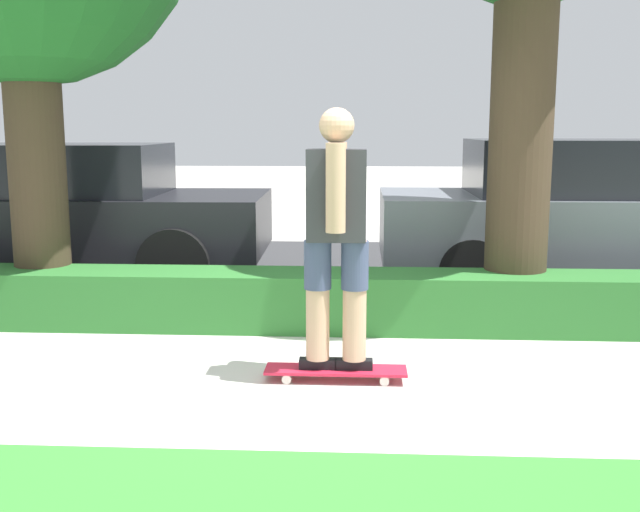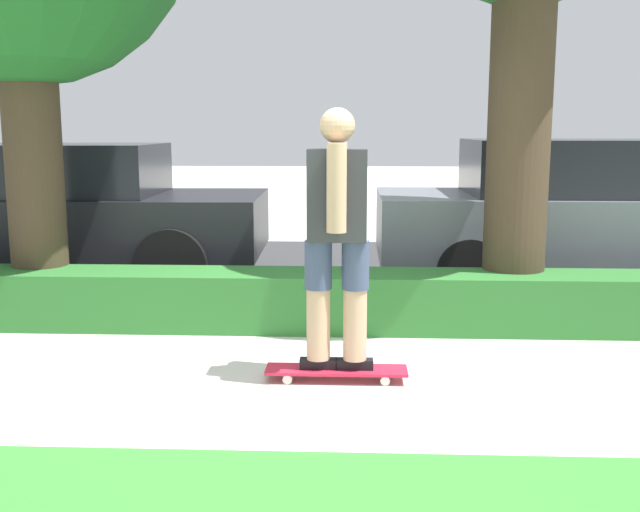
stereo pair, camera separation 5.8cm
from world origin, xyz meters
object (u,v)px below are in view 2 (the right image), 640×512
skateboard (336,370)px  parked_car_front (68,210)px  skater_person (337,233)px  parked_car_middle (588,212)px

skateboard → parked_car_front: parked_car_front is taller
skater_person → skateboard: bearing=53.1°
skater_person → parked_car_middle: size_ratio=0.39×
parked_car_front → parked_car_middle: parked_car_middle is taller
skateboard → skater_person: (-0.00, -0.00, 0.98)m
parked_car_front → parked_car_middle: (5.79, 0.01, 0.01)m
parked_car_front → parked_car_middle: size_ratio=0.94×
skater_person → parked_car_front: skater_person is taller
skater_person → parked_car_middle: bearing=50.4°
skateboard → parked_car_front: (-3.11, 3.22, 0.77)m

